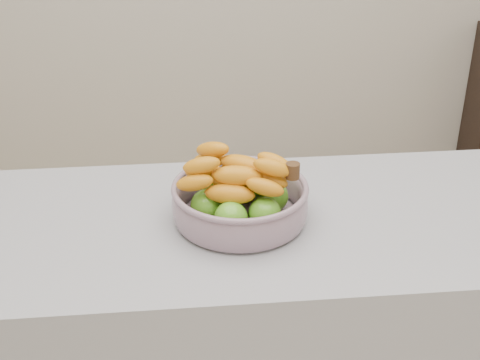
{
  "coord_description": "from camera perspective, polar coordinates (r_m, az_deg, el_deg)",
  "views": [
    {
      "loc": [
        -0.17,
        -1.24,
        1.68
      ],
      "look_at": [
        -0.05,
        0.04,
        1.0
      ],
      "focal_mm": 50.0,
      "sensor_mm": 36.0,
      "label": 1
    }
  ],
  "objects": [
    {
      "name": "fruit_bowl",
      "position": [
        1.47,
        -0.02,
        -1.61
      ],
      "size": [
        0.3,
        0.3,
        0.15
      ],
      "rotation": [
        0.0,
        0.0,
        -0.36
      ],
      "color": "#A0AFC0",
      "rests_on": "counter"
    }
  ]
}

